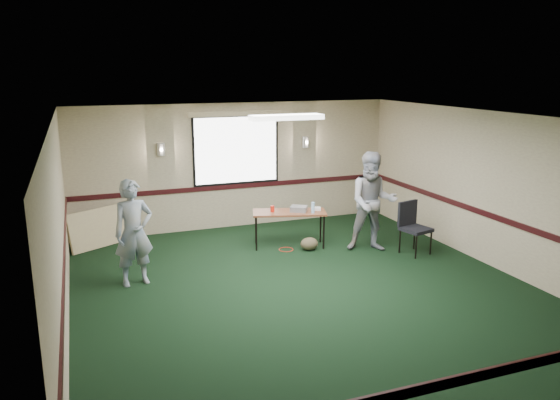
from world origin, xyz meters
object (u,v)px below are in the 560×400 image
object	(u,v)px
folding_table	(289,214)
projector	(299,209)
conference_chair	(412,223)
person_right	(373,202)
person_left	(134,233)

from	to	relation	value
folding_table	projector	distance (m)	0.21
folding_table	projector	xyz separation A→B (m)	(0.18, -0.05, 0.10)
folding_table	projector	world-z (taller)	projector
conference_chair	person_right	size ratio (longest dim) A/B	0.51
conference_chair	person_right	bearing A→B (deg)	135.25
person_left	person_right	size ratio (longest dim) A/B	0.91
folding_table	person_left	distance (m)	3.16
conference_chair	person_left	xyz separation A→B (m)	(-5.06, 0.24, 0.29)
folding_table	person_right	bearing A→B (deg)	-12.06
projector	person_right	distance (m)	1.42
conference_chair	person_right	distance (m)	0.84
folding_table	projector	size ratio (longest dim) A/B	4.93
person_left	folding_table	bearing A→B (deg)	6.20
folding_table	person_right	distance (m)	1.61
conference_chair	person_left	world-z (taller)	person_left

